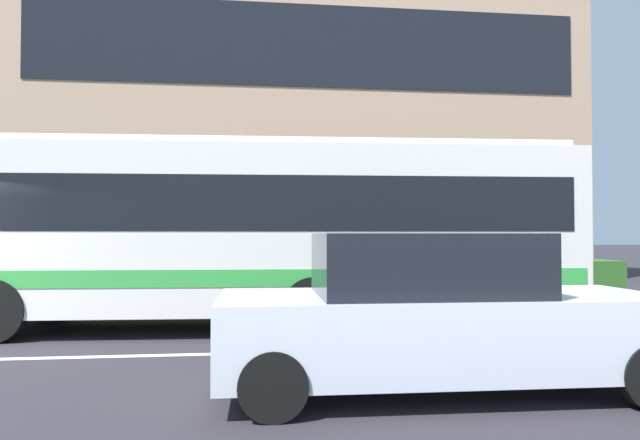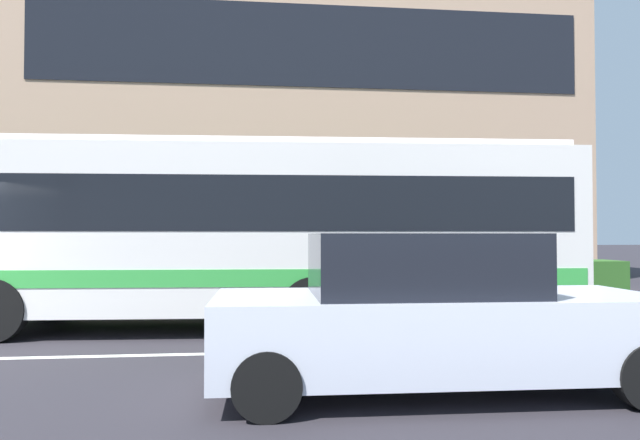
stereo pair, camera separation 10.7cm
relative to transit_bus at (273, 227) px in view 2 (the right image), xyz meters
The scene contains 4 objects.
hedge_row_far 4.46m from the transit_bus, 124.84° to the left, with size 22.75×1.10×1.02m, color #306224.
apartment_block_right 13.21m from the transit_bus, 83.15° to the left, with size 19.15×9.01×13.33m.
transit_bus is the anchor object (origin of this frame).
sedan_oncoming 4.81m from the transit_bus, 70.18° to the right, with size 4.76×1.90×1.69m.
Camera 2 is at (5.16, -8.24, 1.68)m, focal length 32.27 mm.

